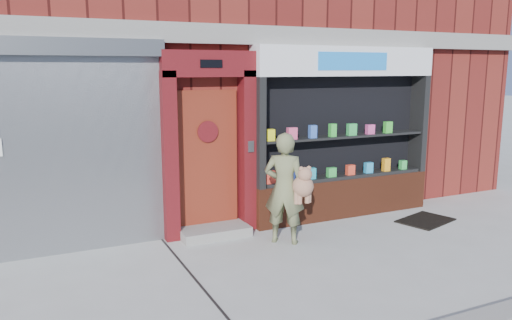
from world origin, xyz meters
TOP-DOWN VIEW (x-y plane):
  - ground at (0.00, 0.00)m, footprint 80.00×80.00m
  - building at (-0.00, 5.99)m, footprint 12.00×8.16m
  - shutter_bay at (-3.00, 1.93)m, footprint 3.10×0.30m
  - red_door_bay at (-0.75, 1.86)m, footprint 1.52×0.58m
  - pharmacy_bay at (1.75, 1.81)m, footprint 3.50×0.41m
  - woman at (0.14, 0.97)m, footprint 0.74×0.71m
  - doormat at (2.88, 0.88)m, footprint 1.10×0.91m

SIDE VIEW (x-z plane):
  - ground at x=0.00m, z-range 0.00..0.00m
  - doormat at x=2.88m, z-range 0.00..0.02m
  - woman at x=0.14m, z-range 0.01..1.71m
  - pharmacy_bay at x=1.75m, z-range -0.13..2.87m
  - red_door_bay at x=-0.75m, z-range 0.01..2.91m
  - shutter_bay at x=-3.00m, z-range 0.20..3.24m
  - building at x=0.00m, z-range 0.00..8.00m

